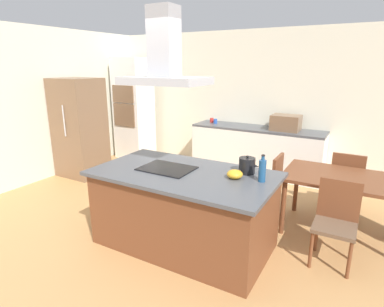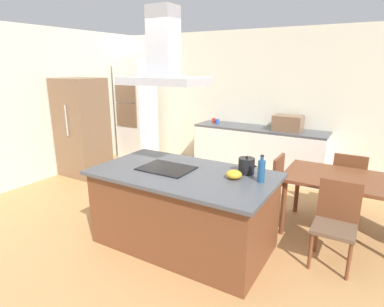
# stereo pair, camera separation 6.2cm
# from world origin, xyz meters

# --- Properties ---
(ground) EXTENTS (16.00, 16.00, 0.00)m
(ground) POSITION_xyz_m (0.00, 1.50, 0.00)
(ground) COLOR tan
(wall_back) EXTENTS (7.20, 0.10, 2.70)m
(wall_back) POSITION_xyz_m (0.00, 3.25, 1.35)
(wall_back) COLOR silver
(wall_back) RESTS_ON ground
(wall_left) EXTENTS (0.10, 8.80, 2.70)m
(wall_left) POSITION_xyz_m (-3.45, 1.00, 1.35)
(wall_left) COLOR silver
(wall_left) RESTS_ON ground
(kitchen_island) EXTENTS (2.04, 1.14, 0.90)m
(kitchen_island) POSITION_xyz_m (0.00, 0.00, 0.45)
(kitchen_island) COLOR brown
(kitchen_island) RESTS_ON ground
(cooktop) EXTENTS (0.60, 0.44, 0.01)m
(cooktop) POSITION_xyz_m (-0.23, 0.00, 0.91)
(cooktop) COLOR black
(cooktop) RESTS_ON kitchen_island
(tea_kettle) EXTENTS (0.23, 0.18, 0.20)m
(tea_kettle) POSITION_xyz_m (0.62, 0.32, 0.99)
(tea_kettle) COLOR black
(tea_kettle) RESTS_ON kitchen_island
(olive_oil_bottle) EXTENTS (0.07, 0.07, 0.28)m
(olive_oil_bottle) POSITION_xyz_m (0.85, 0.15, 1.02)
(olive_oil_bottle) COLOR navy
(olive_oil_bottle) RESTS_ON kitchen_island
(mixing_bowl) EXTENTS (0.17, 0.17, 0.09)m
(mixing_bowl) POSITION_xyz_m (0.57, 0.10, 0.95)
(mixing_bowl) COLOR gold
(mixing_bowl) RESTS_ON kitchen_island
(back_counter) EXTENTS (2.49, 0.62, 0.90)m
(back_counter) POSITION_xyz_m (-0.11, 2.88, 0.45)
(back_counter) COLOR white
(back_counter) RESTS_ON ground
(countertop_microwave) EXTENTS (0.50, 0.38, 0.28)m
(countertop_microwave) POSITION_xyz_m (0.42, 2.88, 1.04)
(countertop_microwave) COLOR brown
(countertop_microwave) RESTS_ON back_counter
(coffee_mug_red) EXTENTS (0.08, 0.08, 0.09)m
(coffee_mug_red) POSITION_xyz_m (-1.11, 2.96, 0.95)
(coffee_mug_red) COLOR red
(coffee_mug_red) RESTS_ON back_counter
(coffee_mug_blue) EXTENTS (0.08, 0.08, 0.09)m
(coffee_mug_blue) POSITION_xyz_m (-0.99, 2.89, 0.95)
(coffee_mug_blue) COLOR #2D56B2
(coffee_mug_blue) RESTS_ON back_counter
(wall_oven_stack) EXTENTS (0.70, 0.66, 2.20)m
(wall_oven_stack) POSITION_xyz_m (-2.90, 2.65, 1.10)
(wall_oven_stack) COLOR white
(wall_oven_stack) RESTS_ON ground
(refrigerator) EXTENTS (0.80, 0.73, 1.82)m
(refrigerator) POSITION_xyz_m (-2.98, 1.17, 0.91)
(refrigerator) COLOR brown
(refrigerator) RESTS_ON ground
(dining_table) EXTENTS (1.40, 0.90, 0.75)m
(dining_table) POSITION_xyz_m (1.56, 1.19, 0.67)
(dining_table) COLOR brown
(dining_table) RESTS_ON ground
(chair_at_left_end) EXTENTS (0.42, 0.42, 0.89)m
(chair_at_left_end) POSITION_xyz_m (0.64, 1.19, 0.51)
(chair_at_left_end) COLOR brown
(chair_at_left_end) RESTS_ON ground
(chair_facing_island) EXTENTS (0.42, 0.42, 0.89)m
(chair_facing_island) POSITION_xyz_m (1.56, 0.53, 0.51)
(chair_facing_island) COLOR brown
(chair_facing_island) RESTS_ON ground
(chair_facing_back_wall) EXTENTS (0.42, 0.42, 0.89)m
(chair_facing_back_wall) POSITION_xyz_m (1.56, 1.86, 0.51)
(chair_facing_back_wall) COLOR brown
(chair_facing_back_wall) RESTS_ON ground
(range_hood) EXTENTS (0.90, 0.55, 0.78)m
(range_hood) POSITION_xyz_m (-0.23, 0.00, 2.10)
(range_hood) COLOR #ADADB2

